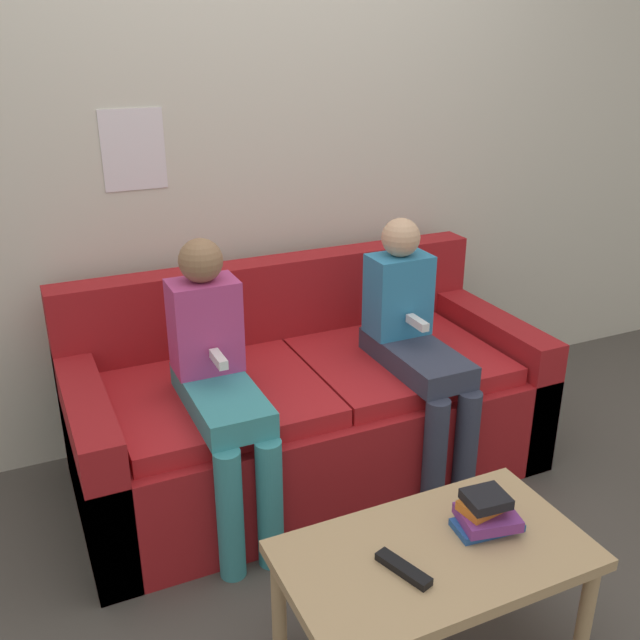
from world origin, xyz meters
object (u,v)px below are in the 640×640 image
object	(u,v)px
couch	(306,407)
person_right	(415,343)
coffee_table	(434,564)
person_left	(219,380)
tv_remote	(403,569)

from	to	relation	value
couch	person_right	distance (m)	0.53
coffee_table	person_right	world-z (taller)	person_right
couch	person_left	bearing A→B (deg)	-153.62
coffee_table	person_right	size ratio (longest dim) A/B	0.82
couch	person_right	world-z (taller)	person_right
coffee_table	person_right	distance (m)	0.99
couch	person_right	bearing A→B (deg)	-29.16
couch	person_right	size ratio (longest dim) A/B	1.76
couch	tv_remote	distance (m)	1.11
person_right	tv_remote	world-z (taller)	person_right
couch	coffee_table	xyz separation A→B (m)	(-0.07, -1.05, 0.06)
couch	tv_remote	size ratio (longest dim) A/B	10.64
couch	coffee_table	bearing A→B (deg)	-93.79
person_right	person_left	bearing A→B (deg)	179.82
coffee_table	person_left	world-z (taller)	person_left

